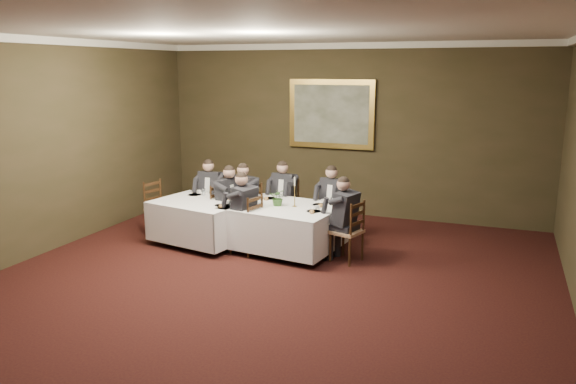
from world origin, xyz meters
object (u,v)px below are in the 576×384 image
Objects in this scene: chair_sec_backleft at (212,215)px; chair_sec_endright at (247,237)px; diner_main_endleft at (226,212)px; diner_sec_backright at (247,209)px; table_second at (201,219)px; table_main at (283,224)px; chair_sec_endleft at (160,220)px; diner_main_backright at (333,212)px; painting at (331,114)px; diner_sec_endright at (246,223)px; diner_main_endright at (347,230)px; candlestick at (295,195)px; diner_sec_backleft at (211,203)px; chair_main_backright at (333,224)px; chair_main_endleft at (226,225)px; chair_sec_backright at (248,221)px; centerpiece at (278,197)px; chair_main_backleft at (285,217)px; chair_main_endright at (347,244)px; diner_main_backleft at (285,206)px.

chair_sec_backleft and chair_sec_endright have the same top height.
diner_main_endleft is 0.43m from diner_sec_backright.
table_second is at bearing -34.39° from diner_main_endleft.
table_main is 2.44m from chair_sec_endleft.
diner_sec_backright is at bearing 24.77° from diner_main_backright.
diner_sec_endright is at bearing -99.54° from painting.
painting reaches higher than diner_main_endright.
chair_sec_endleft is at bearing 91.11° from chair_sec_endright.
candlestick is at bearing 94.87° from diner_main_endleft.
chair_sec_endright is (0.64, -0.52, -0.23)m from diner_main_endleft.
chair_sec_endleft is at bearing 41.39° from diner_sec_backleft.
chair_main_backright is 0.74× the size of diner_main_endright.
chair_sec_endright is at bearing 59.85° from chair_main_backright.
candlestick is at bearing -178.31° from diner_sec_backright.
chair_sec_backright is (0.25, 0.37, 0.00)m from chair_main_endleft.
chair_sec_backleft reaches higher than table_second.
chair_sec_endleft is at bearing -73.56° from chair_main_endleft.
centerpiece is 0.59× the size of candlestick.
diner_main_backright is (2.08, 1.04, 0.06)m from table_second.
painting reaches higher than chair_sec_endleft.
chair_main_backright is 1.95× the size of candlestick.
diner_sec_backright is (0.82, -0.17, 0.23)m from chair_sec_backleft.
chair_sec_endleft is at bearing 43.36° from diner_sec_backright.
chair_main_backleft is 0.74× the size of diner_main_endright.
diner_sec_endright is at bearing 137.66° from diner_sec_backleft.
chair_main_backleft is 1.30m from candlestick.
diner_sec_backleft is at bearing 91.07° from chair_main_endright.
table_main is at bearing 156.59° from chair_sec_backleft.
diner_main_backleft is 2.34m from painting.
table_second is 1.76× the size of chair_main_backright.
chair_sec_endleft is (-1.29, -0.15, -0.23)m from diner_main_endleft.
table_main is 1.15m from diner_main_endleft.
candlestick is at bearing -178.87° from chair_sec_backright.
candlestick reaches higher than centerpiece.
diner_sec_backright is (0.56, 0.69, 0.06)m from table_second.
table_second is 1.61m from diner_main_backleft.
centerpiece reaches higher than chair_sec_backright.
diner_main_endleft is 1.35× the size of chair_sec_backright.
table_second is 1.74m from candlestick.
painting is (0.91, 2.18, 1.57)m from diner_sec_backright.
diner_sec_backleft is (-1.36, -0.32, 0.00)m from diner_main_backleft.
diner_main_backright is (0.98, -0.14, 0.23)m from chair_main_backleft.
table_second is 1.00m from chair_sec_endright.
diner_main_backleft is 1.36m from diner_sec_endright.
chair_sec_endright is 1.95× the size of candlestick.
diner_main_backright is at bearing -177.55° from chair_sec_backleft.
chair_main_endleft is 1.00× the size of chair_sec_endleft.
diner_main_backleft is 1.14m from diner_main_endleft.
candlestick is (1.92, -0.63, 0.44)m from diner_sec_backleft.
chair_sec_endright is (-1.65, -0.21, 0.00)m from chair_main_endright.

